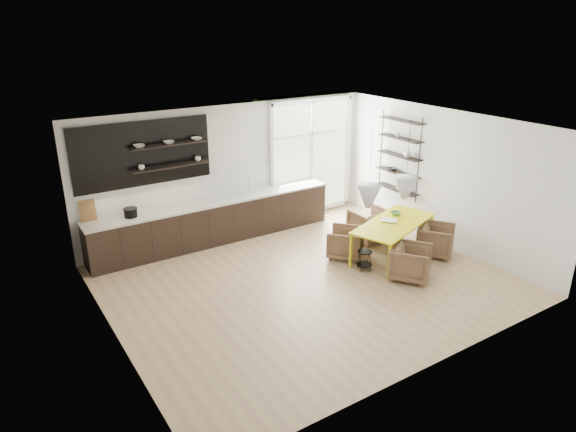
# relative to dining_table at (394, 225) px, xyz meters

# --- Properties ---
(room) EXTENTS (7.02, 6.01, 2.91)m
(room) POSITION_rel_dining_table_xyz_m (-1.52, 1.14, 0.76)
(room) COLOR tan
(room) RESTS_ON ground
(kitchen_run) EXTENTS (5.54, 0.69, 2.75)m
(kitchen_run) POSITION_rel_dining_table_xyz_m (-2.80, 2.73, -0.10)
(kitchen_run) COLOR black
(kitchen_run) RESTS_ON ground
(right_shelving) EXTENTS (0.26, 1.22, 1.90)m
(right_shelving) POSITION_rel_dining_table_xyz_m (1.26, 1.21, 0.96)
(right_shelving) COLOR black
(right_shelving) RESTS_ON ground
(dining_table) EXTENTS (2.24, 1.56, 0.75)m
(dining_table) POSITION_rel_dining_table_xyz_m (0.00, 0.00, 0.00)
(dining_table) COLOR #CFCE0C
(dining_table) RESTS_ON ground
(armchair_back_left) EXTENTS (0.96, 0.96, 0.63)m
(armchair_back_left) POSITION_rel_dining_table_xyz_m (-0.83, 0.51, -0.38)
(armchair_back_left) COLOR brown
(armchair_back_left) RESTS_ON ground
(armchair_back_right) EXTENTS (0.78, 0.80, 0.71)m
(armchair_back_right) POSITION_rel_dining_table_xyz_m (0.17, 0.90, -0.34)
(armchair_back_right) COLOR brown
(armchair_back_right) RESTS_ON ground
(armchair_front_left) EXTENTS (1.00, 1.00, 0.66)m
(armchair_front_left) POSITION_rel_dining_table_xyz_m (-0.40, -0.90, -0.37)
(armchair_front_left) COLOR brown
(armchair_front_left) RESTS_ON ground
(armchair_front_right) EXTENTS (0.99, 0.99, 0.65)m
(armchair_front_right) POSITION_rel_dining_table_xyz_m (0.81, -0.43, -0.37)
(armchair_front_right) COLOR brown
(armchair_front_right) RESTS_ON ground
(wire_stool) EXTENTS (0.31, 0.31, 0.39)m
(wire_stool) POSITION_rel_dining_table_xyz_m (-0.88, -0.15, -0.45)
(wire_stool) COLOR black
(wire_stool) RESTS_ON ground
(table_book) EXTENTS (0.38, 0.39, 0.03)m
(table_book) POSITION_rel_dining_table_xyz_m (-0.11, 0.04, 0.07)
(table_book) COLOR white
(table_book) RESTS_ON dining_table
(table_bowl) EXTENTS (0.21, 0.21, 0.07)m
(table_bowl) POSITION_rel_dining_table_xyz_m (0.34, 0.31, 0.08)
(table_bowl) COLOR #558B5B
(table_bowl) RESTS_ON dining_table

